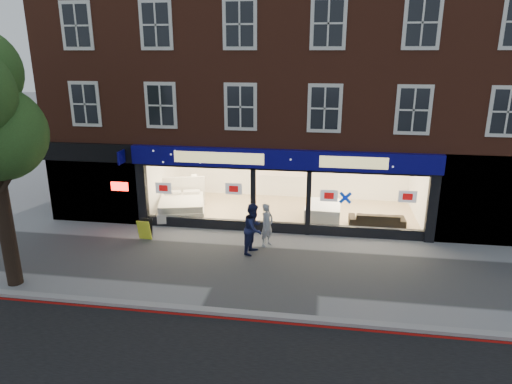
% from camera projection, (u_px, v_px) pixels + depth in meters
% --- Properties ---
extents(ground, '(120.00, 120.00, 0.00)m').
position_uv_depth(ground, '(270.00, 268.00, 14.78)').
color(ground, gray).
rests_on(ground, ground).
extents(kerb_line, '(60.00, 0.10, 0.01)m').
position_uv_depth(kerb_line, '(256.00, 321.00, 11.85)').
color(kerb_line, '#8C0A07').
rests_on(kerb_line, ground).
extents(kerb_stone, '(60.00, 0.25, 0.12)m').
position_uv_depth(kerb_stone, '(257.00, 315.00, 12.02)').
color(kerb_stone, gray).
rests_on(kerb_stone, ground).
extents(showroom_floor, '(11.00, 4.50, 0.10)m').
position_uv_depth(showroom_floor, '(285.00, 212.00, 19.72)').
color(showroom_floor, tan).
rests_on(showroom_floor, ground).
extents(building, '(19.00, 8.26, 10.30)m').
position_uv_depth(building, '(292.00, 52.00, 19.36)').
color(building, brown).
rests_on(building, ground).
extents(display_bed, '(2.45, 2.74, 1.32)m').
position_uv_depth(display_bed, '(182.00, 205.00, 19.37)').
color(display_bed, beige).
rests_on(display_bed, showroom_floor).
extents(bedside_table, '(0.56, 0.56, 0.55)m').
position_uv_depth(bedside_table, '(195.00, 192.00, 21.45)').
color(bedside_table, brown).
rests_on(bedside_table, showroom_floor).
extents(mattress_stack, '(1.44, 1.80, 0.69)m').
position_uv_depth(mattress_stack, '(323.00, 212.00, 18.56)').
color(mattress_stack, white).
rests_on(mattress_stack, showroom_floor).
extents(sofa, '(2.15, 0.86, 0.62)m').
position_uv_depth(sofa, '(377.00, 220.00, 17.80)').
color(sofa, black).
rests_on(sofa, showroom_floor).
extents(a_board, '(0.53, 0.36, 0.78)m').
position_uv_depth(a_board, '(145.00, 229.00, 16.93)').
color(a_board, yellow).
rests_on(a_board, ground).
extents(pedestrian_grey, '(0.62, 0.68, 1.57)m').
position_uv_depth(pedestrian_grey, '(267.00, 225.00, 16.27)').
color(pedestrian_grey, '#A9ABB1').
rests_on(pedestrian_grey, ground).
extents(pedestrian_blue, '(0.88, 1.02, 1.79)m').
position_uv_depth(pedestrian_blue, '(254.00, 228.00, 15.64)').
color(pedestrian_blue, '#181D44').
rests_on(pedestrian_blue, ground).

